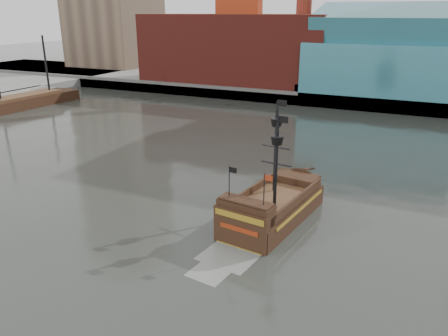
% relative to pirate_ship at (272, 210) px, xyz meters
% --- Properties ---
extents(ground, '(400.00, 400.00, 0.00)m').
position_rel_pirate_ship_xyz_m(ground, '(-6.83, -12.09, -1.02)').
color(ground, '#242622').
rests_on(ground, ground).
extents(promenade_far, '(220.00, 60.00, 2.00)m').
position_rel_pirate_ship_xyz_m(promenade_far, '(-6.83, 79.91, -0.02)').
color(promenade_far, slate).
rests_on(promenade_far, ground).
extents(seawall, '(220.00, 1.00, 2.60)m').
position_rel_pirate_ship_xyz_m(seawall, '(-6.83, 50.41, 0.28)').
color(seawall, '#4C4C49').
rests_on(seawall, ground).
extents(pirate_ship, '(6.53, 15.52, 11.26)m').
position_rel_pirate_ship_xyz_m(pirate_ship, '(0.00, 0.00, 0.00)').
color(pirate_ship, black).
rests_on(pirate_ship, ground).
extents(docked_vessel, '(6.56, 22.23, 14.91)m').
position_rel_pirate_ship_xyz_m(docked_vessel, '(-59.15, 26.73, -0.07)').
color(docked_vessel, black).
rests_on(docked_vessel, ground).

